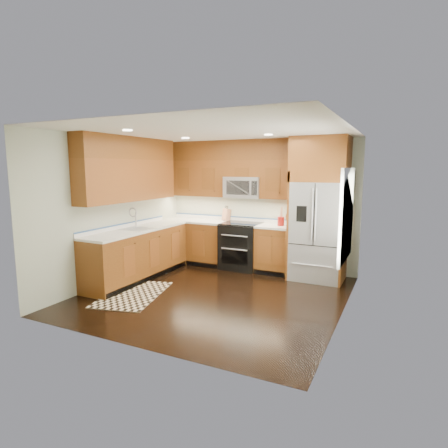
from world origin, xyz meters
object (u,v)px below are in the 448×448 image
at_px(refrigerator, 319,209).
at_px(range, 241,246).
at_px(rug, 133,294).
at_px(knife_block, 226,214).
at_px(utensil_crock, 281,219).

bearing_deg(refrigerator, range, 178.60).
xyz_separation_m(range, refrigerator, (1.55, -0.04, 0.83)).
bearing_deg(refrigerator, rug, -138.65).
relative_size(knife_block, utensil_crock, 0.87).
relative_size(range, utensil_crock, 2.59).
bearing_deg(utensil_crock, refrigerator, -6.77).
distance_m(refrigerator, knife_block, 2.02).
height_order(range, utensil_crock, utensil_crock).
relative_size(refrigerator, rug, 1.82).
distance_m(refrigerator, rug, 3.57).
bearing_deg(rug, refrigerator, 26.95).
xyz_separation_m(range, rug, (-0.95, -2.24, -0.46)).
distance_m(range, rug, 2.48).
height_order(rug, knife_block, knife_block).
distance_m(refrigerator, utensil_crock, 0.78).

